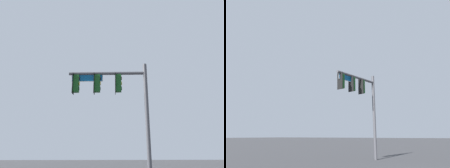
# 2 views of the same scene
# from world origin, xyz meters

# --- Properties ---
(signal_pole_near) EXTENTS (4.83, 1.39, 7.27)m
(signal_pole_near) POSITION_xyz_m (-4.45, -5.49, 5.22)
(signal_pole_near) COLOR #47474C
(signal_pole_near) RESTS_ON ground_plane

